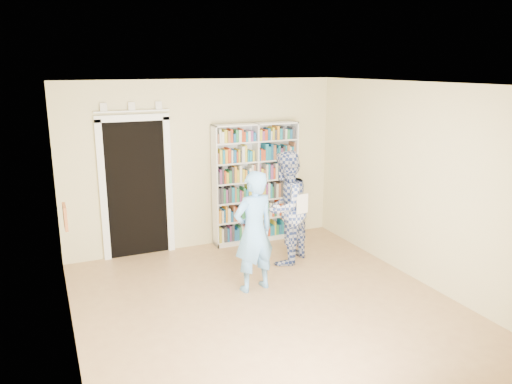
# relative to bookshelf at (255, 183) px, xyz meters

# --- Properties ---
(floor) EXTENTS (5.00, 5.00, 0.00)m
(floor) POSITION_rel_bookshelf_xyz_m (-0.83, -2.34, -1.01)
(floor) COLOR #9F734D
(floor) RESTS_ON ground
(ceiling) EXTENTS (5.00, 5.00, 0.00)m
(ceiling) POSITION_rel_bookshelf_xyz_m (-0.83, -2.34, 1.69)
(ceiling) COLOR white
(ceiling) RESTS_ON wall_back
(wall_back) EXTENTS (4.50, 0.00, 4.50)m
(wall_back) POSITION_rel_bookshelf_xyz_m (-0.83, 0.16, 0.34)
(wall_back) COLOR beige
(wall_back) RESTS_ON floor
(wall_left) EXTENTS (0.00, 5.00, 5.00)m
(wall_left) POSITION_rel_bookshelf_xyz_m (-3.08, -2.34, 0.34)
(wall_left) COLOR beige
(wall_left) RESTS_ON floor
(wall_right) EXTENTS (0.00, 5.00, 5.00)m
(wall_right) POSITION_rel_bookshelf_xyz_m (1.42, -2.34, 0.34)
(wall_right) COLOR beige
(wall_right) RESTS_ON floor
(bookshelf) EXTENTS (1.45, 0.27, 2.00)m
(bookshelf) POSITION_rel_bookshelf_xyz_m (0.00, 0.00, 0.00)
(bookshelf) COLOR white
(bookshelf) RESTS_ON floor
(doorway) EXTENTS (1.10, 0.08, 2.43)m
(doorway) POSITION_rel_bookshelf_xyz_m (-1.93, 0.13, 0.17)
(doorway) COLOR black
(doorway) RESTS_ON floor
(wall_art) EXTENTS (0.03, 0.25, 0.25)m
(wall_art) POSITION_rel_bookshelf_xyz_m (-3.06, -2.14, 0.39)
(wall_art) COLOR #622D1A
(wall_art) RESTS_ON wall_left
(man_blue) EXTENTS (0.65, 0.48, 1.61)m
(man_blue) POSITION_rel_bookshelf_xyz_m (-0.79, -1.75, -0.20)
(man_blue) COLOR #67A7E6
(man_blue) RESTS_ON floor
(man_plaid) EXTENTS (1.05, 1.01, 1.71)m
(man_plaid) POSITION_rel_bookshelf_xyz_m (0.02, -1.06, -0.16)
(man_plaid) COLOR navy
(man_plaid) RESTS_ON floor
(paper_sheet) EXTENTS (0.20, 0.04, 0.29)m
(paper_sheet) POSITION_rel_bookshelf_xyz_m (0.16, -1.33, -0.04)
(paper_sheet) COLOR white
(paper_sheet) RESTS_ON man_plaid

